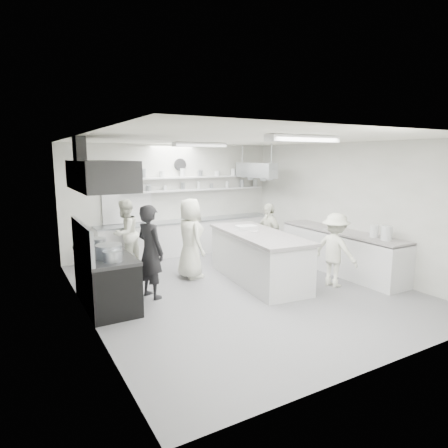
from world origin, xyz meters
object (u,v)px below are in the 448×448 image
prep_island (258,258)px  right_counter (341,252)px  back_counter (188,237)px  cook_back (125,233)px  stove (106,281)px  cook_stove (150,252)px

prep_island → right_counter: bearing=-5.1°
back_counter → prep_island: prep_island is taller
right_counter → cook_back: cook_back is taller
back_counter → right_counter: 4.13m
stove → prep_island: prep_island is taller
stove → right_counter: size_ratio=0.55×
stove → prep_island: bearing=-3.6°
prep_island → cook_stove: 2.38m
stove → right_counter: right_counter is taller
cook_stove → cook_back: bearing=-22.4°
right_counter → cook_stove: (-4.41, 0.58, 0.43)m
cook_stove → back_counter: bearing=-54.4°
stove → back_counter: back_counter is taller
right_counter → cook_stove: cook_stove is taller
right_counter → cook_stove: 4.47m
right_counter → cook_back: 5.16m
back_counter → prep_island: bearing=-84.6°
back_counter → prep_island: 3.01m
stove → back_counter: (2.90, 2.80, 0.01)m
stove → back_counter: 4.03m
prep_island → cook_back: 3.35m
back_counter → prep_island: (0.29, -3.00, 0.05)m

